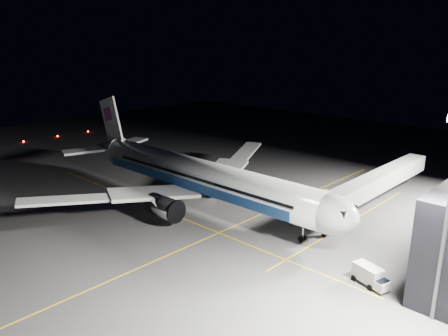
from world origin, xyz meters
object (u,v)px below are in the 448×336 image
safety_cone_a (235,199)px  safety_cone_b (263,198)px  jet_bridge (373,184)px  airliner (196,175)px  safety_cone_c (250,199)px  service_truck (371,276)px  baggage_tug (222,187)px

safety_cone_a → safety_cone_b: (3.42, 3.54, 0.06)m
jet_bridge → safety_cone_a: size_ratio=61.02×
airliner → safety_cone_b: bearing=53.0°
safety_cone_b → safety_cone_c: 2.36m
service_truck → baggage_tug: service_truck is taller
jet_bridge → airliner: bearing=-142.0°
safety_cone_a → jet_bridge: bearing=32.1°
jet_bridge → safety_cone_c: (-17.46, -10.51, -4.26)m
service_truck → baggage_tug: size_ratio=1.77×
airliner → jet_bridge: size_ratio=1.79×
airliner → safety_cone_b: (7.08, 9.40, -4.82)m
airliner → baggage_tug: size_ratio=23.10×
jet_bridge → safety_cone_a: 23.34m
baggage_tug → safety_cone_b: size_ratio=3.93×
safety_cone_a → safety_cone_c: 2.59m
airliner → jet_bridge: airliner is taller
baggage_tug → safety_cone_a: bearing=-33.8°
service_truck → baggage_tug: (-35.24, 12.34, -0.43)m
baggage_tug → safety_cone_b: 8.81m
jet_bridge → safety_cone_b: jet_bridge is taller
jet_bridge → baggage_tug: bearing=-157.8°
baggage_tug → service_truck: bearing=-31.0°
airliner → safety_cone_c: size_ratio=95.68×
safety_cone_c → jet_bridge: bearing=31.0°
airliner → jet_bridge: bearing=38.0°
airliner → safety_cone_a: size_ratio=109.06×
airliner → service_truck: bearing=-7.4°
airliner → jet_bridge: (23.08, 18.06, -0.58)m
safety_cone_a → safety_cone_b: safety_cone_b is taller
service_truck → safety_cone_c: bearing=173.4°
service_truck → safety_cone_c: service_truck is taller
airliner → safety_cone_c: airliner is taller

